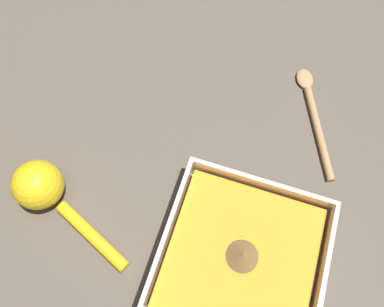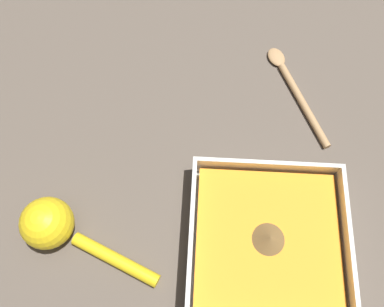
% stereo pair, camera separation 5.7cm
% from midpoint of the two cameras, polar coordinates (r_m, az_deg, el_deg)
% --- Properties ---
extents(ground_plane, '(4.00, 4.00, 0.00)m').
position_cam_midpoint_polar(ground_plane, '(0.56, 12.02, -18.33)').
color(ground_plane, brown).
extents(square_dish, '(0.22, 0.22, 0.05)m').
position_cam_midpoint_polar(square_dish, '(0.55, 8.30, -13.45)').
color(square_dish, silver).
rests_on(square_dish, ground_plane).
extents(lemon_squeezer, '(0.20, 0.11, 0.07)m').
position_cam_midpoint_polar(lemon_squeezer, '(0.57, -22.96, -10.62)').
color(lemon_squeezer, yellow).
rests_on(lemon_squeezer, ground_plane).
extents(wooden_spoon, '(0.10, 0.20, 0.01)m').
position_cam_midpoint_polar(wooden_spoon, '(0.66, 12.99, 9.32)').
color(wooden_spoon, tan).
rests_on(wooden_spoon, ground_plane).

